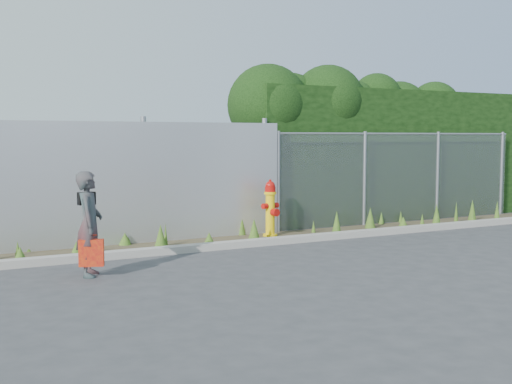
{
  "coord_description": "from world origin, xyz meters",
  "views": [
    {
      "loc": [
        -5.34,
        -8.14,
        1.93
      ],
      "look_at": [
        -0.3,
        1.4,
        1.0
      ],
      "focal_mm": 45.0,
      "sensor_mm": 36.0,
      "label": 1
    }
  ],
  "objects": [
    {
      "name": "hedge",
      "position": [
        4.23,
        4.05,
        1.96
      ],
      "size": [
        7.73,
        1.95,
        3.54
      ],
      "color": "black",
      "rests_on": "ground"
    },
    {
      "name": "corrugated_fence",
      "position": [
        -3.25,
        3.01,
        1.1
      ],
      "size": [
        8.5,
        0.21,
        2.3
      ],
      "color": "#A6A7AD",
      "rests_on": "ground"
    },
    {
      "name": "woman",
      "position": [
        -3.27,
        0.71,
        0.73
      ],
      "size": [
        0.51,
        0.62,
        1.46
      ],
      "primitive_type": "imported",
      "rotation": [
        0.0,
        0.0,
        1.22
      ],
      "color": "#0E5A5A",
      "rests_on": "ground"
    },
    {
      "name": "weed_strip",
      "position": [
        0.22,
        2.42,
        0.12
      ],
      "size": [
        16.0,
        1.33,
        0.55
      ],
      "color": "#433826",
      "rests_on": "ground"
    },
    {
      "name": "black_shoulder_bag",
      "position": [
        -3.25,
        0.97,
        1.06
      ],
      "size": [
        0.24,
        0.1,
        0.18
      ],
      "rotation": [
        0.0,
        0.0,
        0.18
      ],
      "color": "black"
    },
    {
      "name": "fire_hydrant",
      "position": [
        0.63,
        2.57,
        0.54
      ],
      "size": [
        0.37,
        0.33,
        1.11
      ],
      "rotation": [
        0.0,
        0.0,
        0.22
      ],
      "color": "yellow",
      "rests_on": "ground"
    },
    {
      "name": "ground",
      "position": [
        0.0,
        0.0,
        0.0
      ],
      "size": [
        80.0,
        80.0,
        0.0
      ],
      "primitive_type": "plane",
      "color": "#39393B",
      "rests_on": "ground"
    },
    {
      "name": "chainlink_fence",
      "position": [
        4.25,
        3.0,
        1.03
      ],
      "size": [
        6.5,
        0.07,
        2.05
      ],
      "color": "gray",
      "rests_on": "ground"
    },
    {
      "name": "red_tote_bag",
      "position": [
        -3.29,
        0.56,
        0.35
      ],
      "size": [
        0.33,
        0.12,
        0.44
      ],
      "rotation": [
        0.0,
        0.0,
        -0.36
      ],
      "color": "#A10912"
    },
    {
      "name": "curb",
      "position": [
        0.0,
        1.8,
        0.06
      ],
      "size": [
        16.0,
        0.22,
        0.12
      ],
      "primitive_type": "cube",
      "color": "gray",
      "rests_on": "ground"
    }
  ]
}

